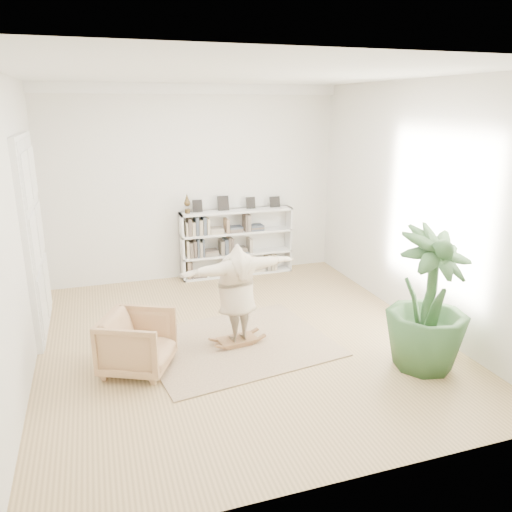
{
  "coord_description": "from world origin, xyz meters",
  "views": [
    {
      "loc": [
        -1.82,
        -6.26,
        3.22
      ],
      "look_at": [
        0.36,
        0.4,
        1.1
      ],
      "focal_mm": 35.0,
      "sensor_mm": 36.0,
      "label": 1
    }
  ],
  "objects_px": {
    "armchair": "(138,343)",
    "houseplant": "(429,300)",
    "bookshelf": "(236,243)",
    "rocker_board": "(237,340)",
    "person": "(237,290)"
  },
  "relations": [
    {
      "from": "bookshelf",
      "to": "person",
      "type": "bearing_deg",
      "value": -105.83
    },
    {
      "from": "armchair",
      "to": "houseplant",
      "type": "relative_size",
      "value": 0.45
    },
    {
      "from": "person",
      "to": "armchair",
      "type": "bearing_deg",
      "value": 2.82
    },
    {
      "from": "houseplant",
      "to": "person",
      "type": "bearing_deg",
      "value": 147.9
    },
    {
      "from": "houseplant",
      "to": "bookshelf",
      "type": "bearing_deg",
      "value": 106.43
    },
    {
      "from": "rocker_board",
      "to": "person",
      "type": "height_order",
      "value": "person"
    },
    {
      "from": "bookshelf",
      "to": "rocker_board",
      "type": "relative_size",
      "value": 3.89
    },
    {
      "from": "bookshelf",
      "to": "armchair",
      "type": "distance_m",
      "value": 3.93
    },
    {
      "from": "bookshelf",
      "to": "houseplant",
      "type": "height_order",
      "value": "houseplant"
    },
    {
      "from": "rocker_board",
      "to": "bookshelf",
      "type": "bearing_deg",
      "value": 65.61
    },
    {
      "from": "bookshelf",
      "to": "houseplant",
      "type": "xyz_separation_m",
      "value": [
        1.26,
        -4.27,
        0.27
      ]
    },
    {
      "from": "bookshelf",
      "to": "houseplant",
      "type": "relative_size",
      "value": 1.21
    },
    {
      "from": "bookshelf",
      "to": "rocker_board",
      "type": "bearing_deg",
      "value": -105.83
    },
    {
      "from": "person",
      "to": "houseplant",
      "type": "xyz_separation_m",
      "value": [
        2.1,
        -1.32,
        0.09
      ]
    },
    {
      "from": "armchair",
      "to": "person",
      "type": "relative_size",
      "value": 0.49
    }
  ]
}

